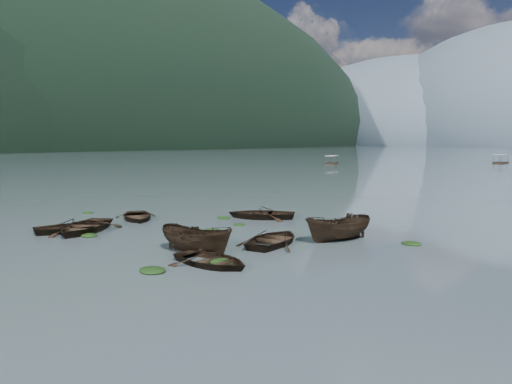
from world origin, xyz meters
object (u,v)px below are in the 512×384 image
Objects in this scene: rowboat_3 at (274,244)px; pontoon_left at (332,164)px; rowboat_0 at (84,232)px; pontoon_centre at (500,163)px.

rowboat_3 is 0.83× the size of pontoon_left.
rowboat_0 is 0.86× the size of pontoon_centre.
rowboat_3 is at bearing -8.55° from rowboat_0.
pontoon_left is at bearing 79.03° from rowboat_0.
rowboat_0 is at bearing -82.68° from pontoon_left.
pontoon_centre is at bearing 31.77° from pontoon_left.
pontoon_centre reaches higher than rowboat_0.
rowboat_0 reaches higher than rowboat_3.
pontoon_centre is at bearing -95.65° from rowboat_3.
pontoon_left is (-25.48, 86.82, 0.00)m from rowboat_0.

